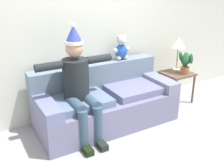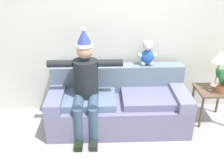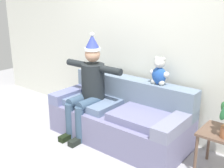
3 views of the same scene
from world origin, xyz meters
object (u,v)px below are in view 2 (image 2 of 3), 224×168
(teddy_bear, at_px, (147,54))
(potted_plant, at_px, (223,80))
(person_seated, at_px, (86,83))
(table_lamp, at_px, (220,58))
(couch, at_px, (118,104))
(side_table, at_px, (212,95))

(teddy_bear, relative_size, potted_plant, 0.96)
(person_seated, bearing_deg, teddy_bear, 25.65)
(teddy_bear, bearing_deg, potted_plant, -17.85)
(teddy_bear, xyz_separation_m, table_lamp, (1.04, -0.14, -0.02))
(couch, relative_size, side_table, 3.78)
(teddy_bear, distance_m, potted_plant, 1.14)
(side_table, distance_m, potted_plant, 0.31)
(couch, distance_m, side_table, 1.43)
(person_seated, distance_m, potted_plant, 1.95)
(person_seated, distance_m, table_lamp, 1.97)
(teddy_bear, xyz_separation_m, side_table, (0.98, -0.24, -0.57))
(teddy_bear, bearing_deg, couch, -148.92)
(person_seated, distance_m, teddy_bear, 1.03)
(couch, height_order, side_table, couch)
(teddy_bear, height_order, table_lamp, teddy_bear)
(person_seated, height_order, teddy_bear, person_seated)
(table_lamp, xyz_separation_m, potted_plant, (0.01, -0.19, -0.26))
(table_lamp, height_order, potted_plant, table_lamp)
(couch, distance_m, potted_plant, 1.54)
(table_lamp, bearing_deg, side_table, -122.05)
(person_seated, relative_size, table_lamp, 2.60)
(couch, height_order, person_seated, person_seated)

